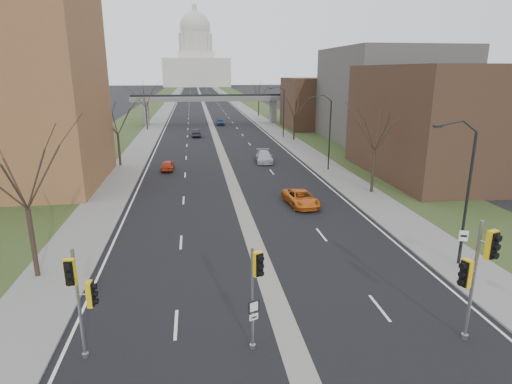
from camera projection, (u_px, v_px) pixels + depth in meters
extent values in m
plane|color=black|center=(290.00, 341.00, 18.70)|extent=(700.00, 700.00, 0.00)
cube|color=black|center=(203.00, 102.00, 161.47)|extent=(20.00, 600.00, 0.01)
cube|color=gray|center=(203.00, 102.00, 161.47)|extent=(1.20, 600.00, 0.02)
cube|color=gray|center=(234.00, 102.00, 163.12)|extent=(4.00, 600.00, 0.12)
cube|color=gray|center=(171.00, 102.00, 159.80)|extent=(4.00, 600.00, 0.12)
cube|color=#2F431E|center=(250.00, 101.00, 163.95)|extent=(8.00, 600.00, 0.10)
cube|color=#2F431E|center=(154.00, 102.00, 158.97)|extent=(8.00, 600.00, 0.10)
cube|color=#483321|center=(448.00, 122.00, 47.04)|extent=(16.00, 20.00, 12.00)
cube|color=#56544F|center=(388.00, 95.00, 70.02)|extent=(18.00, 22.00, 15.00)
cube|color=#483321|center=(321.00, 103.00, 87.01)|extent=(14.00, 14.00, 10.00)
cube|color=slate|center=(146.00, 114.00, 92.22)|extent=(1.20, 2.50, 5.00)
cube|color=slate|center=(273.00, 112.00, 96.10)|extent=(1.20, 2.50, 5.00)
cube|color=slate|center=(210.00, 99.00, 93.34)|extent=(34.00, 3.00, 1.00)
cube|color=black|center=(210.00, 95.00, 93.15)|extent=(34.00, 0.15, 0.50)
cube|color=silver|center=(197.00, 73.00, 320.55)|extent=(48.00, 42.00, 20.00)
cube|color=silver|center=(196.00, 56.00, 317.26)|extent=(26.00, 26.00, 5.00)
cylinder|color=silver|center=(196.00, 43.00, 314.80)|extent=(22.00, 22.00, 14.00)
sphere|color=silver|center=(195.00, 27.00, 311.79)|extent=(22.00, 22.00, 22.00)
cylinder|color=silver|center=(194.00, 10.00, 308.65)|extent=(3.60, 3.60, 4.50)
cylinder|color=black|center=(467.00, 200.00, 24.92)|extent=(0.16, 0.16, 8.00)
cube|color=black|center=(439.00, 126.00, 23.41)|extent=(0.45, 0.18, 0.14)
cylinder|color=black|center=(330.00, 136.00, 49.67)|extent=(0.16, 0.16, 8.00)
cube|color=black|center=(312.00, 98.00, 48.16)|extent=(0.45, 0.18, 0.14)
cylinder|color=black|center=(284.00, 114.00, 74.41)|extent=(0.16, 0.16, 8.00)
cube|color=black|center=(271.00, 89.00, 72.91)|extent=(0.45, 0.18, 0.14)
cylinder|color=#382B21|center=(33.00, 243.00, 23.94)|extent=(0.28, 0.28, 4.00)
cylinder|color=#382B21|center=(119.00, 150.00, 52.52)|extent=(0.28, 0.28, 3.75)
cylinder|color=#382B21|center=(147.00, 119.00, 84.82)|extent=(0.28, 0.28, 4.25)
cylinder|color=#382B21|center=(373.00, 172.00, 40.86)|extent=(0.28, 0.28, 4.00)
cylinder|color=#382B21|center=(294.00, 129.00, 72.34)|extent=(0.28, 0.28, 3.50)
cylinder|color=#382B21|center=(259.00, 108.00, 110.31)|extent=(0.28, 0.28, 4.25)
cylinder|color=gray|center=(79.00, 305.00, 17.02)|extent=(0.13, 0.13, 4.84)
cylinder|color=gray|center=(85.00, 355.00, 17.66)|extent=(0.26, 0.26, 0.19)
cube|color=yellow|center=(70.00, 272.00, 16.12)|extent=(0.41, 0.39, 1.07)
cube|color=yellow|center=(90.00, 294.00, 16.94)|extent=(0.39, 0.41, 1.07)
cylinder|color=gray|center=(252.00, 300.00, 17.61)|extent=(0.13, 0.13, 4.65)
cylinder|color=gray|center=(253.00, 346.00, 18.22)|extent=(0.25, 0.25, 0.18)
cube|color=yellow|center=(258.00, 264.00, 16.76)|extent=(0.48, 0.47, 1.03)
cube|color=black|center=(252.00, 305.00, 17.69)|extent=(0.51, 0.24, 0.54)
cube|color=silver|center=(252.00, 316.00, 17.82)|extent=(0.38, 0.19, 0.27)
cylinder|color=gray|center=(473.00, 282.00, 18.16)|extent=(0.15, 0.15, 5.52)
cylinder|color=gray|center=(465.00, 336.00, 18.88)|extent=(0.30, 0.30, 0.21)
cube|color=yellow|center=(491.00, 245.00, 17.18)|extent=(0.56, 0.54, 1.22)
cube|color=yellow|center=(466.00, 273.00, 17.78)|extent=(0.54, 0.56, 1.22)
cylinder|color=black|center=(461.00, 252.00, 25.16)|extent=(0.06, 0.06, 2.03)
cube|color=silver|center=(463.00, 236.00, 24.88)|extent=(0.49, 0.19, 0.65)
imported|color=#B93615|center=(168.00, 165.00, 50.65)|extent=(1.53, 3.60, 1.22)
imported|color=black|center=(196.00, 133.00, 76.44)|extent=(1.56, 4.21, 1.37)
imported|color=#C96115|center=(301.00, 198.00, 37.39)|extent=(2.76, 5.08, 1.35)
imported|color=#B4B3BC|center=(264.00, 157.00, 55.15)|extent=(2.37, 5.05, 1.42)
imported|color=navy|center=(221.00, 122.00, 92.83)|extent=(1.68, 4.05, 1.37)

